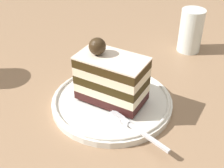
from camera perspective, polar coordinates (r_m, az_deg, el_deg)
name	(u,v)px	position (r m, az deg, el deg)	size (l,w,h in m)	color
ground_plane	(115,97)	(0.59, 0.66, -2.55)	(2.40, 2.40, 0.00)	#8F6E51
dessert_plate	(112,101)	(0.56, 0.00, -3.22)	(0.22, 0.22, 0.02)	white
cake_slice	(111,78)	(0.53, -0.16, 1.22)	(0.13, 0.14, 0.12)	#391716
fork	(136,129)	(0.49, 4.55, -8.44)	(0.05, 0.12, 0.00)	silver
drink_glass_far	(190,33)	(0.75, 14.57, 9.26)	(0.06, 0.06, 0.10)	white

